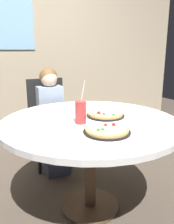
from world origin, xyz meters
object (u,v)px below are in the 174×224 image
Objects in this scene: dining_table at (90,131)px; soda_cup at (81,112)px; diner_child at (53,126)px; pizza_veggie at (107,130)px; pizza_cheese at (105,114)px; chair_wooden at (48,117)px.

soda_cup is (-0.10, -0.04, 0.17)m from dining_table.
pizza_veggie is (-0.04, -1.07, 0.28)m from diner_child.
pizza_cheese is at bearing 13.90° from soda_cup.
pizza_veggie is 0.27m from soda_cup.
dining_table is at bearing -89.39° from diner_child.
pizza_cheese reaches higher than dining_table.
pizza_veggie is (-0.05, -0.30, 0.10)m from dining_table.
chair_wooden is 1.28m from pizza_veggie.
diner_child reaches higher than pizza_veggie.
soda_cup is at bearing -160.11° from dining_table.
pizza_veggie is 0.99× the size of soda_cup.
soda_cup is at bearing -96.32° from chair_wooden.
soda_cup is at bearing -166.10° from pizza_cheese.
chair_wooden reaches higher than pizza_veggie.
pizza_veggie is 1.01× the size of pizza_cheese.
diner_child is at bearing 90.61° from dining_table.
pizza_cheese reaches higher than pizza_veggie.
diner_child reaches higher than chair_wooden.
chair_wooden is 3.09× the size of soda_cup.
diner_child is at bearing -95.71° from chair_wooden.
pizza_veggie is (-0.06, -1.25, 0.24)m from chair_wooden.
pizza_cheese is 0.98× the size of soda_cup.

